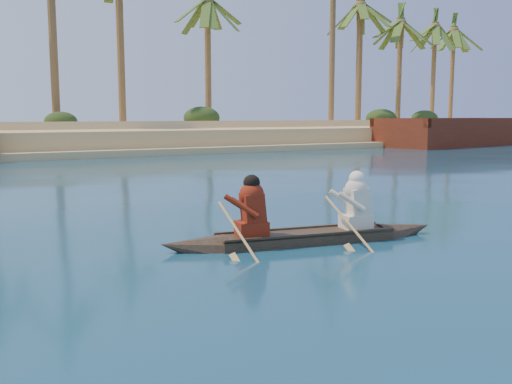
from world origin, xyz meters
TOP-DOWN VIEW (x-y plane):
  - ground at (0.00, 0.00)m, footprint 160.00×160.00m
  - sandy_embankment at (0.00, 46.89)m, footprint 150.00×51.00m
  - palm_grove at (0.00, 35.00)m, footprint 110.00×14.00m
  - shrub_cluster at (0.00, 31.50)m, footprint 100.00×6.00m
  - canoe at (-2.96, 1.34)m, footprint 4.97×1.58m
  - barge_right at (24.74, 22.00)m, footprint 14.22×6.64m

SIDE VIEW (x-z plane):
  - ground at x=0.00m, z-range 0.00..0.00m
  - canoe at x=-2.96m, z-range -0.42..0.94m
  - sandy_embankment at x=0.00m, z-range -0.22..1.28m
  - barge_right at x=24.74m, z-range -0.34..1.94m
  - shrub_cluster at x=0.00m, z-range 0.00..2.40m
  - palm_grove at x=0.00m, z-range 0.00..16.00m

